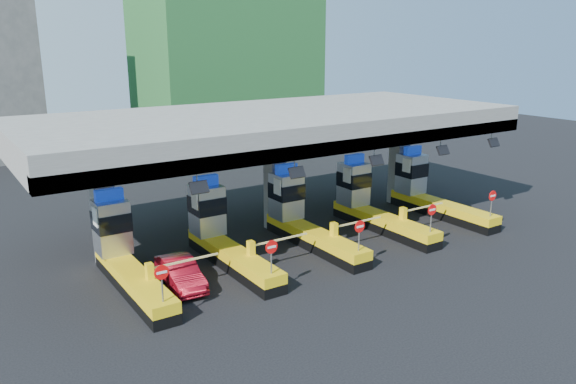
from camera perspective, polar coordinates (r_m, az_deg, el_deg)
ground at (r=31.40m, az=1.65°, el=-5.15°), size 120.00×120.00×0.00m
toll_canopy at (r=32.19m, az=-1.23°, el=6.65°), size 28.00×12.09×7.00m
toll_lane_far_left at (r=27.04m, az=-16.40°, el=-6.06°), size 4.43×8.00×4.16m
toll_lane_left at (r=28.74m, az=-6.86°, el=-4.25°), size 4.43×8.00×4.16m
toll_lane_center at (r=31.16m, az=1.37°, el=-2.59°), size 4.43×8.00×4.16m
toll_lane_right at (r=34.15m, az=8.28°, el=-1.15°), size 4.43×8.00×4.16m
toll_lane_far_right at (r=37.57m, az=13.99°, el=0.05°), size 4.43×8.00×4.16m
bg_building_scaffold at (r=63.18m, az=-6.46°, el=17.89°), size 18.00×12.00×28.00m
red_car at (r=26.28m, az=-10.88°, el=-8.09°), size 1.68×4.01×1.29m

